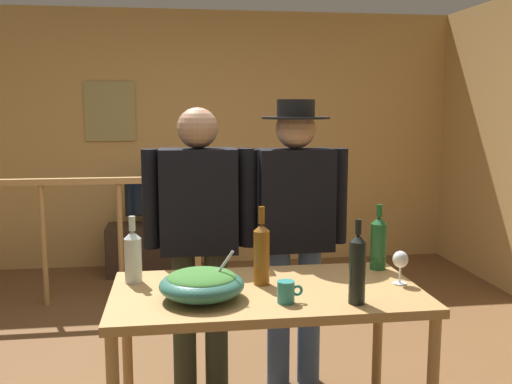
% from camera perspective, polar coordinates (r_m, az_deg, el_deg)
% --- Properties ---
extents(back_wall, '(5.40, 0.10, 2.55)m').
position_cam_1_polar(back_wall, '(5.93, -6.21, 5.16)').
color(back_wall, tan).
rests_on(back_wall, ground_plane).
extents(framed_picture, '(0.48, 0.03, 0.57)m').
position_cam_1_polar(framed_picture, '(5.89, -14.16, 7.70)').
color(framed_picture, '#A08F54').
extents(stair_railing, '(2.50, 0.10, 1.09)m').
position_cam_1_polar(stair_railing, '(4.86, -15.05, -2.99)').
color(stair_railing, '#B2844C').
rests_on(stair_railing, ground_plane).
extents(tv_console, '(0.90, 0.40, 0.47)m').
position_cam_1_polar(tv_console, '(5.73, -9.95, -5.52)').
color(tv_console, '#38281E').
rests_on(tv_console, ground_plane).
extents(flat_screen_tv, '(0.53, 0.12, 0.42)m').
position_cam_1_polar(flat_screen_tv, '(5.61, -10.09, -0.76)').
color(flat_screen_tv, black).
rests_on(flat_screen_tv, tv_console).
extents(serving_table, '(1.37, 0.73, 0.80)m').
position_cam_1_polar(serving_table, '(2.64, 1.05, -11.23)').
color(serving_table, '#B2844C').
rests_on(serving_table, ground_plane).
extents(salad_bowl, '(0.36, 0.36, 0.21)m').
position_cam_1_polar(salad_bowl, '(2.48, -5.36, -8.94)').
color(salad_bowl, '#337060').
rests_on(salad_bowl, serving_table).
extents(wine_glass, '(0.07, 0.07, 0.16)m').
position_cam_1_polar(wine_glass, '(2.74, 14.03, -6.61)').
color(wine_glass, silver).
rests_on(wine_glass, serving_table).
extents(wine_bottle_green, '(0.08, 0.08, 0.33)m').
position_cam_1_polar(wine_bottle_green, '(2.96, 11.97, -4.83)').
color(wine_bottle_green, '#1E5628').
rests_on(wine_bottle_green, serving_table).
extents(wine_bottle_dark, '(0.07, 0.07, 0.35)m').
position_cam_1_polar(wine_bottle_dark, '(2.43, 9.95, -7.37)').
color(wine_bottle_dark, black).
rests_on(wine_bottle_dark, serving_table).
extents(wine_bottle_clear, '(0.08, 0.08, 0.31)m').
position_cam_1_polar(wine_bottle_clear, '(2.74, -12.02, -6.12)').
color(wine_bottle_clear, silver).
rests_on(wine_bottle_clear, serving_table).
extents(wine_bottle_amber, '(0.07, 0.07, 0.36)m').
position_cam_1_polar(wine_bottle_amber, '(2.64, 0.55, -6.00)').
color(wine_bottle_amber, brown).
rests_on(wine_bottle_amber, serving_table).
extents(mug_teal, '(0.11, 0.07, 0.09)m').
position_cam_1_polar(mug_teal, '(2.43, 3.02, -9.80)').
color(mug_teal, teal).
rests_on(mug_teal, serving_table).
extents(person_standing_left, '(0.61, 0.23, 1.60)m').
position_cam_1_polar(person_standing_left, '(3.20, -5.63, -3.41)').
color(person_standing_left, '#2D3323').
rests_on(person_standing_left, ground_plane).
extents(person_standing_right, '(0.61, 0.38, 1.64)m').
position_cam_1_polar(person_standing_right, '(3.26, 3.84, -2.62)').
color(person_standing_right, '#3D5684').
rests_on(person_standing_right, ground_plane).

